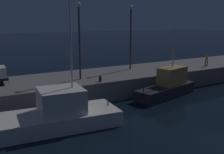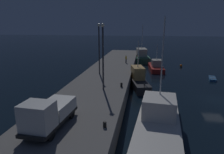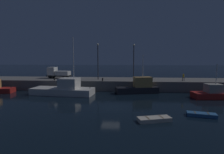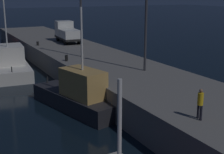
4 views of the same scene
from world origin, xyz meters
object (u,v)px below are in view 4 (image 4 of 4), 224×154
Objects in this scene: lamp_post_west at (81,9)px; bollard_central at (38,43)px; fishing_trawler_red at (77,95)px; dockworker at (200,102)px; utility_truck at (67,32)px; bollard_west at (66,58)px; fishing_boat_white at (7,63)px; lamp_post_east at (146,13)px.

lamp_post_west reaches higher than bollard_central.
lamp_post_west is (-8.58, 3.99, 5.49)m from fishing_trawler_red.
lamp_post_west is 18.15m from dockworker.
utility_truck is 11.93m from bollard_west.
bollard_west reaches higher than bollard_central.
utility_truck reaches higher than bollard_central.
fishing_boat_white is 7.93m from bollard_west.
fishing_trawler_red is 10.94m from lamp_post_west.
dockworker is 2.82× the size of bollard_west.
dockworker is (17.74, -1.12, -3.67)m from lamp_post_west.
bollard_central is (0.86, -4.08, -0.99)m from utility_truck.
dockworker is (23.07, 5.15, 1.96)m from fishing_boat_white.
utility_truck is at bearing 173.31° from dockworker.
dockworker is (27.61, -3.24, -0.33)m from utility_truck.
fishing_boat_white is 1.51× the size of lamp_post_west.
fishing_trawler_red is 14.98× the size of bollard_west.
bollard_west is (6.59, 4.20, 1.35)m from fishing_boat_white.
lamp_post_east is at bearing 16.02° from lamp_post_west.
utility_truck reaches higher than bollard_west.
dockworker reaches higher than bollard_central.
fishing_boat_white is 5.81m from bollard_central.
lamp_post_east is 17.96m from utility_truck.
lamp_post_east is at bearing 97.38° from fishing_trawler_red.
dockworker is 3.42× the size of bollard_central.
fishing_trawler_red is 1.08× the size of lamp_post_west.
lamp_post_east is 16.94× the size of bollard_central.
bollard_central is at bearing -165.98° from lamp_post_east.
bollard_west is (-7.32, 1.92, 1.20)m from fishing_trawler_red.
fishing_boat_white is at bearing -130.37° from lamp_post_west.
lamp_post_west is 1.42× the size of utility_truck.
bollard_west is (-16.48, -0.95, -0.62)m from dockworker.
lamp_post_east is at bearing 32.98° from fishing_boat_white.
bollard_west is (11.13, -4.19, -0.94)m from utility_truck.
fishing_trawler_red is at bearing -14.67° from bollard_west.
lamp_post_west is at bearing -163.98° from lamp_post_east.
fishing_boat_white is at bearing -61.63° from utility_truck.
bollard_west is 1.21× the size of bollard_central.
utility_truck is at bearing 159.37° from bollard_west.
fishing_boat_white reaches higher than bollard_central.
bollard_central is at bearing -78.15° from utility_truck.
fishing_boat_white is (-13.91, -2.29, -0.15)m from fishing_trawler_red.
fishing_boat_white reaches higher than dockworker.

